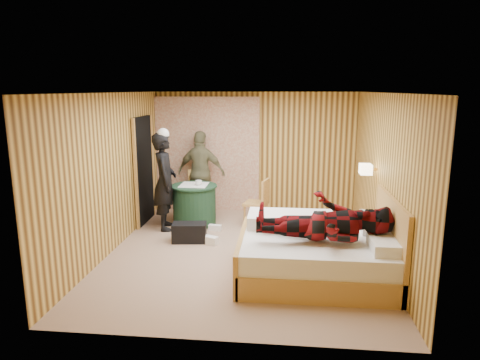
# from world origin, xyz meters

# --- Properties ---
(floor) EXTENTS (4.20, 5.00, 0.01)m
(floor) POSITION_xyz_m (0.00, 0.00, 0.00)
(floor) COLOR tan
(floor) RESTS_ON ground
(ceiling) EXTENTS (4.20, 5.00, 0.01)m
(ceiling) POSITION_xyz_m (0.00, 0.00, 2.50)
(ceiling) COLOR silver
(ceiling) RESTS_ON wall_back
(wall_back) EXTENTS (4.20, 0.02, 2.50)m
(wall_back) POSITION_xyz_m (0.00, 2.50, 1.25)
(wall_back) COLOR #ECC25A
(wall_back) RESTS_ON floor
(wall_left) EXTENTS (0.02, 5.00, 2.50)m
(wall_left) POSITION_xyz_m (-2.10, 0.00, 1.25)
(wall_left) COLOR #ECC25A
(wall_left) RESTS_ON floor
(wall_right) EXTENTS (0.02, 5.00, 2.50)m
(wall_right) POSITION_xyz_m (2.10, 0.00, 1.25)
(wall_right) COLOR #ECC25A
(wall_right) RESTS_ON floor
(curtain) EXTENTS (2.20, 0.08, 2.40)m
(curtain) POSITION_xyz_m (-1.00, 2.43, 1.20)
(curtain) COLOR silver
(curtain) RESTS_ON floor
(doorway) EXTENTS (0.06, 0.90, 2.05)m
(doorway) POSITION_xyz_m (-2.06, 1.40, 1.02)
(doorway) COLOR black
(doorway) RESTS_ON floor
(wall_lamp) EXTENTS (0.26, 0.24, 0.16)m
(wall_lamp) POSITION_xyz_m (1.92, 0.45, 1.30)
(wall_lamp) COLOR gold
(wall_lamp) RESTS_ON wall_right
(bed) EXTENTS (2.12, 1.67, 1.15)m
(bed) POSITION_xyz_m (1.12, -0.79, 0.33)
(bed) COLOR #DFA65B
(bed) RESTS_ON floor
(nightstand) EXTENTS (0.44, 0.60, 0.58)m
(nightstand) POSITION_xyz_m (1.88, 0.16, 0.30)
(nightstand) COLOR #DFA65B
(nightstand) RESTS_ON floor
(round_table) EXTENTS (0.88, 0.88, 0.78)m
(round_table) POSITION_xyz_m (-1.07, 1.35, 0.39)
(round_table) COLOR #1D4027
(round_table) RESTS_ON floor
(chair_far) EXTENTS (0.56, 0.56, 0.93)m
(chair_far) POSITION_xyz_m (-1.11, 2.04, 0.54)
(chair_far) COLOR #DFA65B
(chair_far) RESTS_ON floor
(chair_near) EXTENTS (0.50, 0.50, 0.92)m
(chair_near) POSITION_xyz_m (0.19, 1.31, 0.53)
(chair_near) COLOR #DFA65B
(chair_near) RESTS_ON floor
(duffel_bag) EXTENTS (0.60, 0.37, 0.32)m
(duffel_bag) POSITION_xyz_m (-0.96, 0.37, 0.16)
(duffel_bag) COLOR black
(duffel_bag) RESTS_ON floor
(sneaker_left) EXTENTS (0.33, 0.24, 0.14)m
(sneaker_left) POSITION_xyz_m (-0.61, 0.29, 0.07)
(sneaker_left) COLOR white
(sneaker_left) RESTS_ON floor
(sneaker_right) EXTENTS (0.25, 0.13, 0.11)m
(sneaker_right) POSITION_xyz_m (-0.62, 0.99, 0.05)
(sneaker_right) COLOR white
(sneaker_right) RESTS_ON floor
(woman_standing) EXTENTS (0.57, 0.74, 1.79)m
(woman_standing) POSITION_xyz_m (-1.54, 1.02, 0.90)
(woman_standing) COLOR black
(woman_standing) RESTS_ON floor
(man_at_table) EXTENTS (1.07, 0.58, 1.72)m
(man_at_table) POSITION_xyz_m (-1.07, 2.08, 0.86)
(man_at_table) COLOR #74714D
(man_at_table) RESTS_ON floor
(man_on_bed) EXTENTS (0.86, 0.67, 1.77)m
(man_on_bed) POSITION_xyz_m (1.15, -1.02, 1.00)
(man_on_bed) COLOR #67090C
(man_on_bed) RESTS_ON bed
(book_lower) EXTENTS (0.20, 0.24, 0.02)m
(book_lower) POSITION_xyz_m (1.88, 0.11, 0.59)
(book_lower) COLOR white
(book_lower) RESTS_ON nightstand
(book_upper) EXTENTS (0.27, 0.28, 0.02)m
(book_upper) POSITION_xyz_m (1.88, 0.11, 0.61)
(book_upper) COLOR white
(book_upper) RESTS_ON nightstand
(cup_nightstand) EXTENTS (0.13, 0.13, 0.09)m
(cup_nightstand) POSITION_xyz_m (1.88, 0.29, 0.62)
(cup_nightstand) COLOR white
(cup_nightstand) RESTS_ON nightstand
(cup_table) EXTENTS (0.16, 0.16, 0.10)m
(cup_table) POSITION_xyz_m (-0.97, 1.30, 0.83)
(cup_table) COLOR white
(cup_table) RESTS_ON round_table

